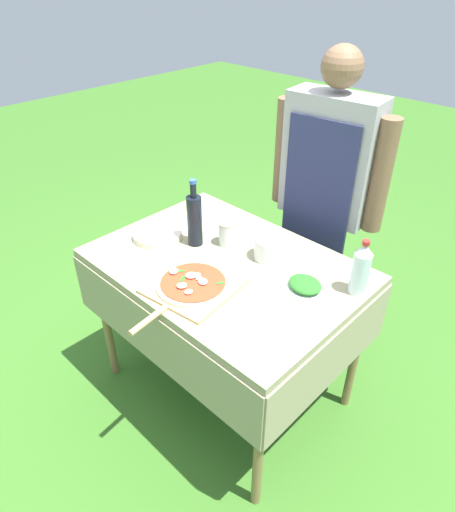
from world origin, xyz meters
The scene contains 10 objects.
ground_plane centered at (0.00, 0.00, 0.00)m, with size 12.00×12.00×0.00m, color #386B23.
prep_table centered at (0.00, 0.00, 0.71)m, with size 1.16×0.83×0.80m.
person_cook centered at (0.05, 0.65, 0.95)m, with size 0.60×0.24×1.60m.
pizza_on_peel centered at (0.03, -0.22, 0.81)m, with size 0.36×0.52×0.05m.
oil_bottle centered at (-0.21, 0.02, 0.92)m, with size 0.07×0.07×0.32m.
water_bottle centered at (0.51, 0.22, 0.91)m, with size 0.07×0.07×0.24m.
herb_container centered at (0.35, 0.09, 0.82)m, with size 0.20×0.18×0.04m.
mixing_tub centered at (0.11, 0.16, 0.85)m, with size 0.13×0.13×0.10m, color silver.
plate_stack centered at (-0.38, -0.07, 0.81)m, with size 0.24×0.24×0.03m.
sauce_jar centered at (-0.10, 0.12, 0.85)m, with size 0.08×0.08×0.11m.
Camera 1 is at (1.13, -1.16, 1.92)m, focal length 32.00 mm.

